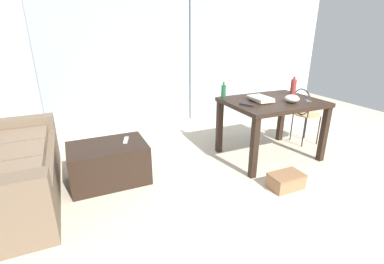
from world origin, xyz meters
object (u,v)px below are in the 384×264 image
(couch, at_px, (5,173))
(tv_remote_primary, at_px, (126,140))
(tv_remote_on_table, at_px, (247,105))
(shoebox, at_px, (286,181))
(craft_table, at_px, (272,108))
(bowl, at_px, (292,99))
(coffee_table, at_px, (109,163))
(scissors, at_px, (307,100))
(book_stack, at_px, (261,99))
(bottle_far, at_px, (223,91))
(wire_chair, at_px, (304,110))
(bottle_near, at_px, (293,87))

(couch, height_order, tv_remote_primary, couch)
(tv_remote_on_table, distance_m, shoebox, 0.95)
(craft_table, distance_m, bowl, 0.27)
(couch, distance_m, tv_remote_primary, 1.17)
(bowl, relative_size, shoebox, 0.48)
(coffee_table, xyz_separation_m, bowl, (2.13, -0.38, 0.59))
(scissors, relative_size, tv_remote_primary, 0.68)
(book_stack, bearing_deg, tv_remote_primary, 172.33)
(bottle_far, xyz_separation_m, tv_remote_on_table, (0.06, -0.44, -0.07))
(couch, relative_size, tv_remote_on_table, 10.39)
(craft_table, relative_size, bottle_far, 5.67)
(coffee_table, xyz_separation_m, craft_table, (2.01, -0.20, 0.43))
(book_stack, bearing_deg, tv_remote_on_table, -161.14)
(wire_chair, relative_size, bottle_near, 3.34)
(bottle_near, relative_size, tv_remote_primary, 1.45)
(bottle_near, bearing_deg, couch, 178.36)
(wire_chair, distance_m, tv_remote_primary, 2.51)
(bottle_near, bearing_deg, shoebox, -132.00)
(wire_chair, bearing_deg, craft_table, -167.42)
(coffee_table, relative_size, shoebox, 2.26)
(craft_table, relative_size, shoebox, 3.20)
(craft_table, xyz_separation_m, wire_chair, (0.72, 0.16, -0.14))
(couch, relative_size, bottle_near, 7.29)
(book_stack, distance_m, shoebox, 1.03)
(bowl, height_order, tv_remote_primary, bowl)
(bowl, bearing_deg, craft_table, 125.19)
(craft_table, distance_m, shoebox, 0.98)
(couch, height_order, bowl, bowl)
(bowl, bearing_deg, wire_chair, 30.18)
(craft_table, relative_size, bowl, 6.60)
(bottle_near, relative_size, bottle_far, 1.20)
(book_stack, xyz_separation_m, shoebox, (-0.16, -0.74, -0.70))
(craft_table, relative_size, tv_remote_on_table, 6.73)
(bottle_near, bearing_deg, book_stack, -168.90)
(wire_chair, xyz_separation_m, scissors, (-0.34, -0.34, 0.25))
(bottle_near, xyz_separation_m, shoebox, (-0.77, -0.85, -0.78))
(coffee_table, distance_m, tv_remote_on_table, 1.68)
(coffee_table, distance_m, bottle_far, 1.64)
(couch, distance_m, bottle_far, 2.53)
(tv_remote_on_table, bearing_deg, bowl, -36.75)
(bottle_near, relative_size, book_stack, 0.79)
(couch, bearing_deg, wire_chair, -1.08)
(craft_table, distance_m, scissors, 0.43)
(tv_remote_on_table, height_order, scissors, tv_remote_on_table)
(book_stack, height_order, tv_remote_on_table, book_stack)
(scissors, bearing_deg, bowl, 179.95)
(craft_table, bearing_deg, scissors, -25.86)
(bowl, bearing_deg, tv_remote_on_table, 169.49)
(bottle_near, relative_size, tv_remote_on_table, 1.42)
(wire_chair, height_order, shoebox, wire_chair)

